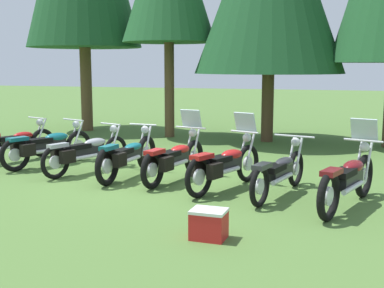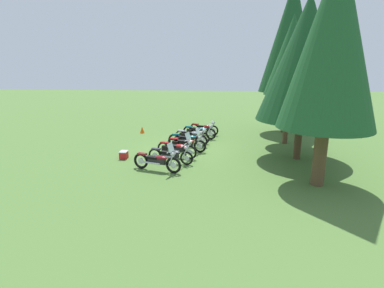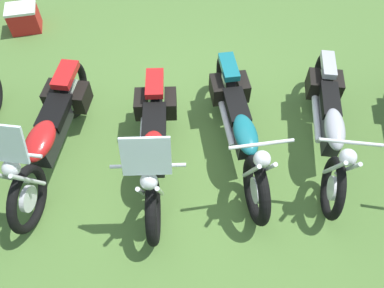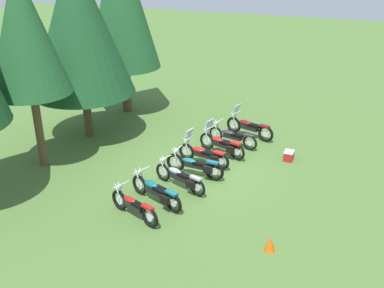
{
  "view_description": "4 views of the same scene",
  "coord_description": "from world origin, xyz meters",
  "px_view_note": "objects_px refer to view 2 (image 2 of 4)",
  "views": [
    {
      "loc": [
        3.77,
        -9.17,
        2.25
      ],
      "look_at": [
        0.66,
        0.65,
        0.66
      ],
      "focal_mm": 47.29,
      "sensor_mm": 36.0,
      "label": 1
    },
    {
      "loc": [
        16.66,
        1.67,
        4.71
      ],
      "look_at": [
        0.81,
        0.42,
        0.52
      ],
      "focal_mm": 28.32,
      "sensor_mm": 36.0,
      "label": 2
    },
    {
      "loc": [
        0.66,
        2.64,
        3.92
      ],
      "look_at": [
        0.1,
        0.28,
        0.59
      ],
      "focal_mm": 35.87,
      "sensor_mm": 36.0,
      "label": 3
    },
    {
      "loc": [
        -14.28,
        -5.05,
        8.04
      ],
      "look_at": [
        0.77,
        0.66,
        0.67
      ],
      "focal_mm": 41.56,
      "sensor_mm": 36.0,
      "label": 4
    }
  ],
  "objects_px": {
    "pine_tree_0": "(291,36)",
    "traffic_cone": "(142,130)",
    "motorcycle_7": "(157,161)",
    "pine_tree_3": "(333,41)",
    "pine_tree_2": "(305,59)",
    "motorcycle_2": "(191,135)",
    "motorcycle_5": "(176,148)",
    "pine_tree_1": "(292,56)",
    "motorcycle_0": "(204,128)",
    "motorcycle_4": "(186,143)",
    "motorcycle_1": "(199,131)",
    "picnic_cooler": "(124,155)",
    "motorcycle_3": "(187,139)",
    "motorcycle_6": "(171,155)"
  },
  "relations": [
    {
      "from": "pine_tree_0",
      "to": "traffic_cone",
      "type": "height_order",
      "value": "pine_tree_0"
    },
    {
      "from": "motorcycle_7",
      "to": "pine_tree_3",
      "type": "relative_size",
      "value": 0.27
    },
    {
      "from": "pine_tree_2",
      "to": "traffic_cone",
      "type": "xyz_separation_m",
      "value": [
        -5.29,
        -9.36,
        -4.73
      ]
    },
    {
      "from": "motorcycle_2",
      "to": "pine_tree_2",
      "type": "relative_size",
      "value": 0.28
    },
    {
      "from": "motorcycle_5",
      "to": "pine_tree_1",
      "type": "height_order",
      "value": "pine_tree_1"
    },
    {
      "from": "pine_tree_1",
      "to": "motorcycle_0",
      "type": "bearing_deg",
      "value": -111.91
    },
    {
      "from": "motorcycle_4",
      "to": "motorcycle_7",
      "type": "xyz_separation_m",
      "value": [
        3.3,
        -0.97,
        0.02
      ]
    },
    {
      "from": "motorcycle_7",
      "to": "pine_tree_2",
      "type": "xyz_separation_m",
      "value": [
        -2.41,
        6.79,
        4.49
      ]
    },
    {
      "from": "motorcycle_0",
      "to": "traffic_cone",
      "type": "height_order",
      "value": "motorcycle_0"
    },
    {
      "from": "motorcycle_1",
      "to": "pine_tree_0",
      "type": "distance_m",
      "value": 8.84
    },
    {
      "from": "motorcycle_4",
      "to": "motorcycle_5",
      "type": "bearing_deg",
      "value": -97.86
    },
    {
      "from": "pine_tree_3",
      "to": "traffic_cone",
      "type": "xyz_separation_m",
      "value": [
        -8.79,
        -9.29,
        -5.3
      ]
    },
    {
      "from": "motorcycle_5",
      "to": "picnic_cooler",
      "type": "height_order",
      "value": "motorcycle_5"
    },
    {
      "from": "motorcycle_3",
      "to": "pine_tree_3",
      "type": "xyz_separation_m",
      "value": [
        5.39,
        5.78,
        5.08
      ]
    },
    {
      "from": "pine_tree_1",
      "to": "motorcycle_2",
      "type": "bearing_deg",
      "value": -88.01
    },
    {
      "from": "motorcycle_0",
      "to": "pine_tree_0",
      "type": "xyz_separation_m",
      "value": [
        -1.28,
        5.67,
        6.11
      ]
    },
    {
      "from": "motorcycle_6",
      "to": "pine_tree_1",
      "type": "xyz_separation_m",
      "value": [
        -4.39,
        6.42,
        4.77
      ]
    },
    {
      "from": "pine_tree_1",
      "to": "pine_tree_3",
      "type": "height_order",
      "value": "pine_tree_3"
    },
    {
      "from": "motorcycle_3",
      "to": "pine_tree_2",
      "type": "height_order",
      "value": "pine_tree_2"
    },
    {
      "from": "motorcycle_1",
      "to": "motorcycle_7",
      "type": "relative_size",
      "value": 0.96
    },
    {
      "from": "motorcycle_5",
      "to": "pine_tree_2",
      "type": "height_order",
      "value": "pine_tree_2"
    },
    {
      "from": "motorcycle_0",
      "to": "picnic_cooler",
      "type": "distance_m",
      "value": 7.03
    },
    {
      "from": "pine_tree_0",
      "to": "pine_tree_2",
      "type": "height_order",
      "value": "pine_tree_0"
    },
    {
      "from": "motorcycle_2",
      "to": "pine_tree_1",
      "type": "xyz_separation_m",
      "value": [
        -0.2,
        5.74,
        4.75
      ]
    },
    {
      "from": "motorcycle_2",
      "to": "pine_tree_0",
      "type": "height_order",
      "value": "pine_tree_0"
    },
    {
      "from": "pine_tree_0",
      "to": "pine_tree_3",
      "type": "relative_size",
      "value": 1.17
    },
    {
      "from": "motorcycle_4",
      "to": "pine_tree_1",
      "type": "height_order",
      "value": "pine_tree_1"
    },
    {
      "from": "motorcycle_3",
      "to": "motorcycle_0",
      "type": "bearing_deg",
      "value": 80.05
    },
    {
      "from": "motorcycle_4",
      "to": "traffic_cone",
      "type": "xyz_separation_m",
      "value": [
        -4.4,
        -3.53,
        -0.22
      ]
    },
    {
      "from": "motorcycle_7",
      "to": "motorcycle_3",
      "type": "bearing_deg",
      "value": 95.57
    },
    {
      "from": "motorcycle_1",
      "to": "pine_tree_3",
      "type": "bearing_deg",
      "value": -32.82
    },
    {
      "from": "pine_tree_1",
      "to": "motorcycle_3",
      "type": "bearing_deg",
      "value": -78.12
    },
    {
      "from": "motorcycle_2",
      "to": "pine_tree_1",
      "type": "bearing_deg",
      "value": 22.36
    },
    {
      "from": "motorcycle_0",
      "to": "pine_tree_1",
      "type": "bearing_deg",
      "value": -0.09
    },
    {
      "from": "motorcycle_5",
      "to": "pine_tree_3",
      "type": "xyz_separation_m",
      "value": [
        3.27,
        6.16,
        5.05
      ]
    },
    {
      "from": "motorcycle_0",
      "to": "pine_tree_3",
      "type": "height_order",
      "value": "pine_tree_3"
    },
    {
      "from": "motorcycle_4",
      "to": "motorcycle_6",
      "type": "distance_m",
      "value": 2.21
    },
    {
      "from": "pine_tree_0",
      "to": "picnic_cooler",
      "type": "xyz_separation_m",
      "value": [
        7.12,
        -9.58,
        -6.34
      ]
    },
    {
      "from": "motorcycle_3",
      "to": "motorcycle_7",
      "type": "distance_m",
      "value": 4.4
    },
    {
      "from": "motorcycle_1",
      "to": "pine_tree_0",
      "type": "xyz_separation_m",
      "value": [
        -2.32,
        5.99,
        6.08
      ]
    },
    {
      "from": "motorcycle_7",
      "to": "picnic_cooler",
      "type": "relative_size",
      "value": 5.0
    },
    {
      "from": "motorcycle_7",
      "to": "picnic_cooler",
      "type": "height_order",
      "value": "motorcycle_7"
    },
    {
      "from": "motorcycle_3",
      "to": "motorcycle_4",
      "type": "relative_size",
      "value": 1.04
    },
    {
      "from": "motorcycle_1",
      "to": "motorcycle_6",
      "type": "bearing_deg",
      "value": -78.34
    },
    {
      "from": "motorcycle_2",
      "to": "picnic_cooler",
      "type": "xyz_separation_m",
      "value": [
        3.62,
        -3.21,
        -0.25
      ]
    },
    {
      "from": "motorcycle_6",
      "to": "pine_tree_3",
      "type": "relative_size",
      "value": 0.26
    },
    {
      "from": "pine_tree_2",
      "to": "motorcycle_3",
      "type": "bearing_deg",
      "value": -107.97
    },
    {
      "from": "motorcycle_6",
      "to": "pine_tree_1",
      "type": "relative_size",
      "value": 0.31
    },
    {
      "from": "traffic_cone",
      "to": "motorcycle_5",
      "type": "bearing_deg",
      "value": 29.6
    },
    {
      "from": "motorcycle_4",
      "to": "motorcycle_5",
      "type": "xyz_separation_m",
      "value": [
        1.12,
        -0.4,
        0.02
      ]
    }
  ]
}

